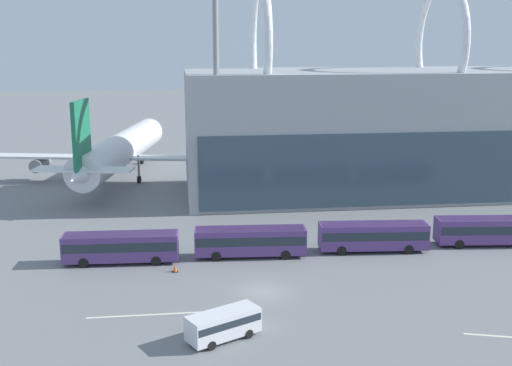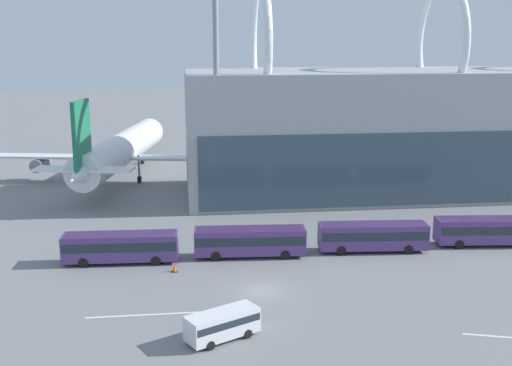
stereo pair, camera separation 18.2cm
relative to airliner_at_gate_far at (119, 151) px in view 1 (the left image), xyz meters
The scene contains 12 objects.
ground_plane 49.49m from the airliner_at_gate_far, 70.78° to the right, with size 440.00×440.00×0.00m, color slate.
airliner_at_gate_far is the anchor object (origin of this frame).
airliner_parked_remote 60.90m from the airliner_at_gate_far, 10.97° to the left, with size 28.42×28.85×14.09m.
shuttle_bus_0 37.58m from the airliner_at_gate_far, 85.16° to the right, with size 11.50×3.09×3.02m.
shuttle_bus_1 40.59m from the airliner_at_gate_far, 66.36° to the right, with size 11.54×3.31×3.02m.
shuttle_bus_2 47.26m from the airliner_at_gate_far, 51.58° to the right, with size 11.56×3.45×3.02m.
shuttle_bus_3 56.03m from the airliner_at_gate_far, 40.76° to the right, with size 11.59×3.67×3.02m.
service_van_foreground 56.65m from the airliner_at_gate_far, 77.63° to the right, with size 5.94×4.45×2.18m.
floodlight_mast 28.02m from the airliner_at_gate_far, 54.37° to the right, with size 2.81×2.81×30.54m.
lane_stripe_2 50.84m from the airliner_at_gate_far, 82.62° to the right, with size 10.39×0.25×0.01m, color silver.
lane_stripe_3 66.95m from the airliner_at_gate_far, 59.61° to the right, with size 6.96×0.25×0.01m, color silver.
traffic_cone_0 41.70m from the airliner_at_gate_far, 78.18° to the right, with size 0.60×0.60×0.77m.
Camera 1 is at (-7.14, -53.06, 22.33)m, focal length 45.00 mm.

